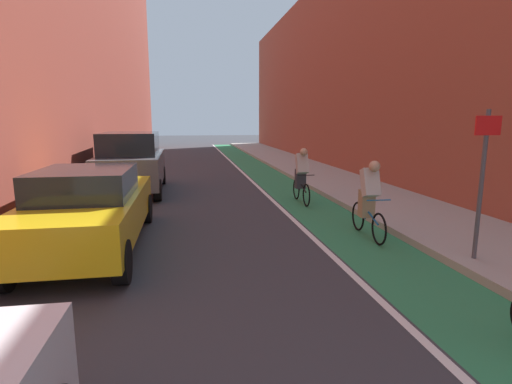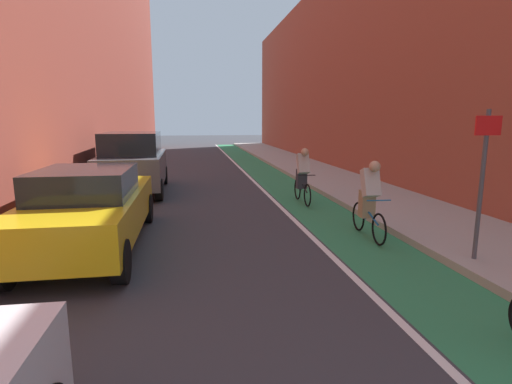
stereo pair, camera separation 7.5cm
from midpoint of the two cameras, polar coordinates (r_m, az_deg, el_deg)
ground_plane at (r=15.37m, az=-6.79°, el=1.30°), size 94.77×94.77×0.00m
bike_lane_paint at (r=17.66m, az=1.75°, el=2.53°), size 1.60×43.08×0.00m
lane_divider_stripe at (r=17.51m, az=-1.15°, el=2.47°), size 0.12×43.08×0.00m
sidewalk_right at (r=18.20m, az=8.58°, el=2.87°), size 2.81×43.08×0.14m
building_facade_left at (r=18.34m, az=-26.00°, el=23.35°), size 3.00×43.08×13.66m
building_facade_right at (r=20.97m, az=14.28°, el=16.57°), size 2.40×39.08×9.58m
parked_sedan_yellow_cab at (r=7.96m, az=-22.34°, el=-2.07°), size 1.84×4.72×1.53m
parked_suv_gray at (r=13.68m, az=-16.94°, el=4.11°), size 2.02×4.35×1.98m
cyclist_mid at (r=8.40m, az=16.08°, el=-0.94°), size 0.48×1.68×1.59m
cyclist_trailing at (r=11.57m, az=6.84°, el=2.38°), size 0.48×1.69×1.60m
street_sign_post at (r=7.25m, az=29.92°, el=2.57°), size 0.44×0.07×2.40m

